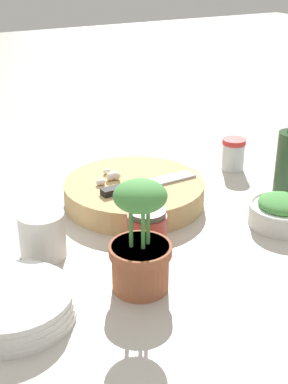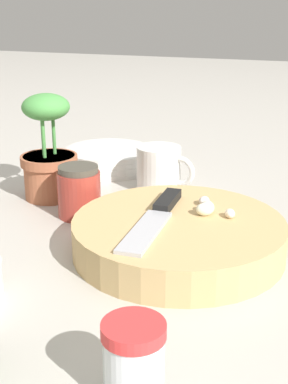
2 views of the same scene
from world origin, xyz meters
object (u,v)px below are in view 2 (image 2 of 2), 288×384
chef_knife (157,216)px  spice_jar (134,362)px  garlic_cloves (209,208)px  potted_herb (49,155)px  cutting_board (178,236)px  coffee_mug (160,169)px  plate_stack (109,158)px  honey_jar (79,192)px

chef_knife → spice_jar: spice_jar is taller
garlic_cloves → potted_herb: size_ratio=0.35×
cutting_board → garlic_cloves: bearing=-39.0°
spice_jar → coffee_mug: (0.52, 0.15, 0.00)m
cutting_board → plate_stack: bearing=37.3°
cutting_board → potted_herb: (0.13, 0.27, 0.05)m
cutting_board → garlic_cloves: (0.04, -0.03, 0.03)m
coffee_mug → cutting_board: bearing=-155.5°
garlic_cloves → coffee_mug: 0.24m
spice_jar → coffee_mug: 0.54m
honey_jar → potted_herb: (0.06, 0.09, 0.04)m
chef_knife → coffee_mug: (0.24, 0.08, -0.01)m
garlic_cloves → plate_stack: 0.40m
spice_jar → coffee_mug: size_ratio=0.69×
garlic_cloves → potted_herb: bearing=73.3°
spice_jar → coffee_mug: bearing=16.5°
plate_stack → potted_herb: size_ratio=1.02×
spice_jar → honey_jar: size_ratio=0.92×
cutting_board → potted_herb: potted_herb is taller
chef_knife → plate_stack: 0.40m
spice_jar → coffee_mug: coffee_mug is taller
potted_herb → coffee_mug: bearing=-58.5°
cutting_board → garlic_cloves: size_ratio=4.59×
coffee_mug → honey_jar: 0.18m
honey_jar → plate_stack: bearing=13.6°
cutting_board → coffee_mug: (0.23, 0.11, 0.02)m
garlic_cloves → plate_stack: (0.29, 0.28, -0.04)m
cutting_board → honey_jar: 0.20m
cutting_board → chef_knife: (-0.01, 0.03, 0.03)m
cutting_board → honey_jar: bearing=69.1°
garlic_cloves → cutting_board: bearing=141.0°
coffee_mug → plate_stack: (0.09, 0.14, -0.02)m
cutting_board → spice_jar: bearing=-170.5°
honey_jar → chef_knife: bearing=-116.2°
potted_herb → cutting_board: bearing=-115.6°
cutting_board → plate_stack: size_ratio=1.56×
chef_knife → plate_stack: chef_knife is taller
plate_stack → coffee_mug: bearing=-123.4°
potted_herb → plate_stack: bearing=-7.1°
cutting_board → chef_knife: chef_knife is taller
spice_jar → plate_stack: 0.68m
chef_knife → coffee_mug: size_ratio=1.91×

